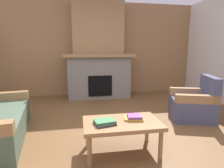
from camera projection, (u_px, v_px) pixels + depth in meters
The scene contains 7 objects.
ground at pixel (116, 137), 2.94m from camera, with size 9.00×9.00×0.00m, color brown.
wall_back_wood_panel at pixel (97, 49), 5.60m from camera, with size 6.00×0.12×2.70m, color #997047.
fireplace at pixel (98, 56), 5.27m from camera, with size 1.90×0.82×2.70m.
armchair at pixel (194, 104), 3.68m from camera, with size 0.95×0.95×0.85m.
coffee_table at pixel (122, 125), 2.44m from camera, with size 1.00×0.60×0.43m.
book_stack_near_edge at pixel (105, 122), 2.34m from camera, with size 0.28×0.27×0.05m.
book_stack_center at pixel (134, 117), 2.50m from camera, with size 0.28×0.24×0.06m.
Camera 1 is at (-0.53, -2.69, 1.36)m, focal length 29.96 mm.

